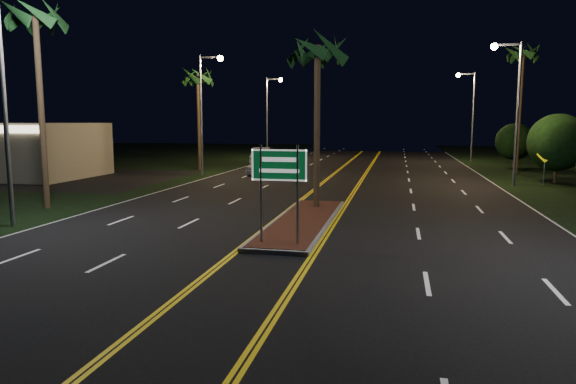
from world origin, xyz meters
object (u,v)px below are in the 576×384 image
(palm_left_far, at_px, (198,78))
(car_far, at_px, (261,154))
(streetlight_right_mid, at_px, (512,97))
(streetlight_left_near, at_px, (11,79))
(highway_sign, at_px, (279,174))
(streetlight_left_far, at_px, (270,108))
(median_island, at_px, (303,221))
(warning_sign, at_px, (545,160))
(car_near, at_px, (262,163))
(shrub_mid, at_px, (557,142))
(streetlight_left_mid, at_px, (206,101))
(palm_left_near, at_px, (35,19))
(palm_right_far, at_px, (523,55))
(shrub_far, at_px, (514,142))
(palm_median, at_px, (318,50))
(streetlight_right_far, at_px, (470,106))

(palm_left_far, relative_size, car_far, 1.59)
(streetlight_right_mid, bearing_deg, streetlight_left_near, -139.70)
(highway_sign, xyz_separation_m, streetlight_left_far, (-10.61, 41.20, 3.25))
(streetlight_left_far, bearing_deg, median_island, -74.00)
(highway_sign, bearing_deg, warning_sign, 57.03)
(car_near, bearing_deg, shrub_mid, -5.69)
(median_island, distance_m, streetlight_left_mid, 20.80)
(shrub_mid, bearing_deg, palm_left_near, -148.88)
(median_island, relative_size, car_near, 1.98)
(palm_left_near, bearing_deg, palm_left_far, 90.86)
(streetlight_left_near, xyz_separation_m, palm_right_far, (23.41, 26.00, 3.49))
(palm_left_near, relative_size, warning_sign, 3.93)
(streetlight_left_near, relative_size, shrub_far, 2.27)
(palm_left_near, distance_m, car_far, 28.99)
(median_island, height_order, palm_median, palm_median)
(streetlight_left_near, xyz_separation_m, palm_left_far, (-2.19, 24.00, 2.09))
(warning_sign, bearing_deg, streetlight_right_far, 119.19)
(streetlight_right_mid, xyz_separation_m, palm_right_far, (2.19, 8.00, 3.49))
(median_island, xyz_separation_m, palm_left_near, (-12.50, 1.00, 8.60))
(palm_median, relative_size, car_near, 1.60)
(streetlight_left_far, bearing_deg, palm_right_far, -30.88)
(streetlight_left_mid, distance_m, palm_right_far, 24.42)
(palm_left_near, bearing_deg, palm_right_far, 41.01)
(streetlight_right_far, relative_size, car_near, 1.74)
(streetlight_left_near, relative_size, palm_right_far, 0.87)
(palm_left_near, distance_m, warning_sign, 30.33)
(streetlight_right_mid, bearing_deg, warning_sign, 19.29)
(palm_median, bearing_deg, median_island, -90.00)
(streetlight_right_far, distance_m, car_far, 21.58)
(streetlight_right_far, bearing_deg, palm_left_far, -149.12)
(palm_left_near, height_order, palm_left_far, palm_left_near)
(palm_right_far, bearing_deg, palm_left_near, -138.99)
(car_near, xyz_separation_m, warning_sign, (19.72, -2.86, 0.76))
(streetlight_right_mid, distance_m, car_far, 24.83)
(streetlight_left_near, bearing_deg, streetlight_left_mid, 90.00)
(palm_left_far, xyz_separation_m, palm_right_far, (25.60, 2.00, 1.40))
(shrub_mid, distance_m, warning_sign, 1.89)
(streetlight_right_far, relative_size, shrub_mid, 1.95)
(palm_median, relative_size, car_far, 1.50)
(streetlight_left_near, height_order, streetlight_right_mid, same)
(palm_left_far, bearing_deg, shrub_mid, -8.49)
(streetlight_right_far, height_order, palm_right_far, palm_right_far)
(highway_sign, relative_size, palm_right_far, 0.31)
(streetlight_left_mid, bearing_deg, palm_left_near, -96.73)
(highway_sign, height_order, palm_median, palm_median)
(median_island, xyz_separation_m, palm_right_far, (12.80, 23.00, 9.06))
(palm_left_near, xyz_separation_m, palm_right_far, (25.30, 22.00, 0.46))
(streetlight_right_far, relative_size, shrub_far, 2.27)
(car_near, bearing_deg, palm_left_far, 158.26)
(shrub_far, bearing_deg, palm_median, -118.42)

